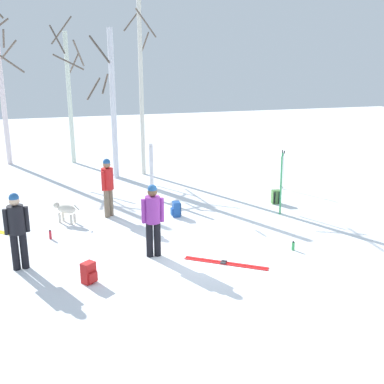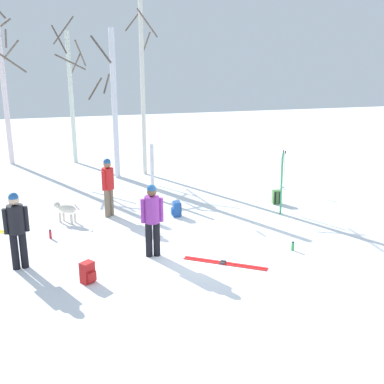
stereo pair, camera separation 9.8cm
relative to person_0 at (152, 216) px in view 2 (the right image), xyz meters
name	(u,v)px [view 2 (the right image)]	position (x,y,z in m)	size (l,w,h in m)	color
ground_plane	(212,253)	(1.35, -0.27, -0.98)	(60.00, 60.00, 0.00)	white
person_0	(152,216)	(0.00, 0.00, 0.00)	(0.52, 0.34, 1.72)	black
person_1	(108,184)	(-0.55, 3.20, 0.00)	(0.39, 0.41, 1.72)	#72604C
person_2	(16,226)	(-2.91, 0.24, 0.00)	(0.52, 0.34, 1.72)	black
dog	(66,209)	(-1.79, 3.02, -0.59)	(0.71, 0.62, 0.57)	beige
ski_pair_planted_0	(281,184)	(4.27, 1.80, -0.06)	(0.17, 0.16, 1.85)	green
ski_pair_planted_1	(152,171)	(1.07, 4.60, -0.07)	(0.13, 0.02, 1.84)	white
ski_pair_lying_0	(225,263)	(1.42, -0.92, -0.97)	(1.63, 1.30, 0.05)	red
ski_poles_0	(284,169)	(5.73, 4.31, -0.24)	(0.07, 0.23, 1.39)	#B2B2BC
backpack_0	(88,273)	(-1.57, -0.89, -0.77)	(0.34, 0.34, 0.44)	red
backpack_1	(276,197)	(4.68, 2.79, -0.77)	(0.29, 0.32, 0.44)	#4C7F3F
backpack_2	(176,209)	(1.30, 2.57, -0.77)	(0.30, 0.28, 0.44)	#1E4C99
water_bottle_0	(293,246)	(3.25, -0.72, -0.88)	(0.07, 0.07, 0.22)	green
water_bottle_1	(50,234)	(-2.25, 1.86, -0.87)	(0.07, 0.07, 0.24)	red
birch_tree_1	(4,79)	(-3.63, 11.78, 2.68)	(1.46, 1.79, 6.99)	silver
birch_tree_2	(71,93)	(-0.93, 11.19, 2.09)	(1.38, 1.34, 6.26)	silver
birch_tree_3	(113,103)	(0.37, 7.78, 1.88)	(1.10, 1.74, 5.55)	silver
birch_tree_4	(143,88)	(1.56, 8.06, 2.43)	(1.18, 1.19, 6.56)	silver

